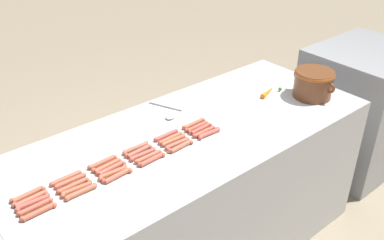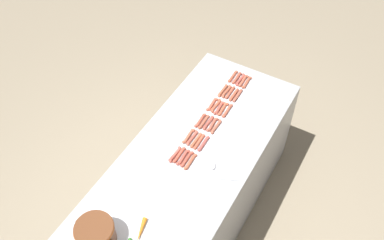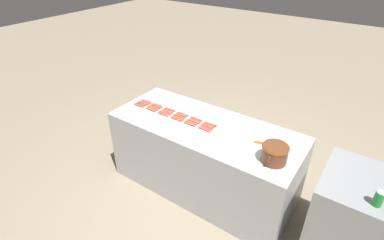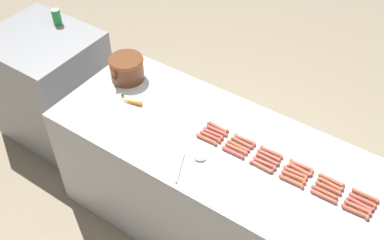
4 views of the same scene
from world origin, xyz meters
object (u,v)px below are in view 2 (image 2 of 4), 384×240
object	(u,v)px
hot_dog_4	(204,144)
hot_dog_20	(216,106)
hot_dog_9	(212,125)
hot_dog_23	(179,155)
hot_dog_5	(190,162)
hot_dog_3	(216,127)
hot_dog_29	(175,154)
serving_spoon	(216,170)
hot_dog_8	(223,109)
hot_dog_10	(199,142)
hot_dog_1	(238,96)
hot_dog_22	(192,138)
hot_dog_15	(208,123)
hot_dog_13	(230,93)
hot_dog_24	(233,76)
hot_dog_28	(189,136)
hot_dog_6	(244,81)
hot_dog_11	(187,159)
carrot	(140,231)
hot_dog_14	(219,108)
hot_dog_26	(212,104)
hot_dog_27	(200,120)
hot_dog_18	(237,78)
hot_dog_19	(226,91)
bean_pot	(95,233)
hot_dog_17	(183,157)
hot_dog_12	(240,80)
hot_dog_2	(227,111)
hot_dog_25	(223,90)

from	to	relation	value
hot_dog_4	hot_dog_20	xyz separation A→B (m)	(0.10, -0.38, 0.00)
hot_dog_4	hot_dog_20	distance (m)	0.39
hot_dog_9	hot_dog_23	distance (m)	0.37
hot_dog_5	hot_dog_9	bearing A→B (deg)	-85.54
hot_dog_3	hot_dog_20	distance (m)	0.22
hot_dog_29	serving_spoon	size ratio (longest dim) A/B	0.59
hot_dog_5	hot_dog_8	distance (m)	0.56
hot_dog_10	hot_dog_29	size ratio (longest dim) A/B	1.00
hot_dog_9	hot_dog_10	xyz separation A→B (m)	(0.00, 0.19, 0.00)
hot_dog_5	serving_spoon	xyz separation A→B (m)	(-0.19, -0.03, -0.00)
hot_dog_1	hot_dog_22	world-z (taller)	same
hot_dog_8	hot_dog_15	xyz separation A→B (m)	(0.03, 0.18, 0.00)
hot_dog_13	hot_dog_24	distance (m)	0.19
hot_dog_10	hot_dog_28	world-z (taller)	same
hot_dog_6	hot_dog_24	bearing A→B (deg)	-2.90
hot_dog_28	hot_dog_15	bearing A→B (deg)	-109.06
hot_dog_20	serving_spoon	xyz separation A→B (m)	(-0.28, 0.53, -0.00)
hot_dog_6	hot_dog_8	size ratio (longest dim) A/B	1.00
hot_dog_11	carrot	world-z (taller)	carrot
hot_dog_14	hot_dog_20	size ratio (longest dim) A/B	1.00
hot_dog_26	serving_spoon	xyz separation A→B (m)	(-0.32, 0.53, -0.00)
hot_dog_10	hot_dog_8	bearing A→B (deg)	-90.02
hot_dog_5	hot_dog_15	size ratio (longest dim) A/B	1.00
hot_dog_27	hot_dog_11	bearing A→B (deg)	105.05
hot_dog_10	hot_dog_18	bearing A→B (deg)	-85.25
hot_dog_6	hot_dog_19	bearing A→B (deg)	69.68
hot_dog_26	serving_spoon	size ratio (longest dim) A/B	0.59
hot_dog_11	bean_pot	bearing A→B (deg)	78.15
hot_dog_1	hot_dog_13	size ratio (longest dim) A/B	1.00
hot_dog_17	hot_dog_24	world-z (taller)	same
hot_dog_23	hot_dog_12	bearing A→B (deg)	-92.35
hot_dog_5	hot_dog_26	distance (m)	0.57
hot_dog_19	hot_dog_2	bearing A→B (deg)	118.88
hot_dog_19	hot_dog_9	bearing A→B (deg)	100.46
hot_dog_18	hot_dog_26	xyz separation A→B (m)	(0.04, 0.37, 0.00)
hot_dog_2	hot_dog_24	bearing A→B (deg)	-69.80
hot_dog_13	hot_dog_8	bearing A→B (deg)	100.28
hot_dog_29	carrot	xyz separation A→B (m)	(-0.12, 0.61, 0.00)
hot_dog_11	serving_spoon	size ratio (longest dim) A/B	0.59
hot_dog_17	hot_dog_23	world-z (taller)	same
hot_dog_14	hot_dog_28	size ratio (longest dim) A/B	1.00
hot_dog_14	hot_dog_25	xyz separation A→B (m)	(0.06, -0.19, 0.00)
hot_dog_13	hot_dog_17	xyz separation A→B (m)	(-0.00, 0.74, 0.00)
hot_dog_24	carrot	size ratio (longest dim) A/B	0.87
hot_dog_19	hot_dog_29	size ratio (longest dim) A/B	1.00
hot_dog_1	hot_dog_12	xyz separation A→B (m)	(0.06, -0.18, 0.00)
serving_spoon	hot_dog_14	bearing A→B (deg)	-64.32
hot_dog_3	hot_dog_18	size ratio (longest dim) A/B	1.00
hot_dog_11	hot_dog_13	size ratio (longest dim) A/B	1.00
hot_dog_5	hot_dog_18	bearing A→B (deg)	-84.24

